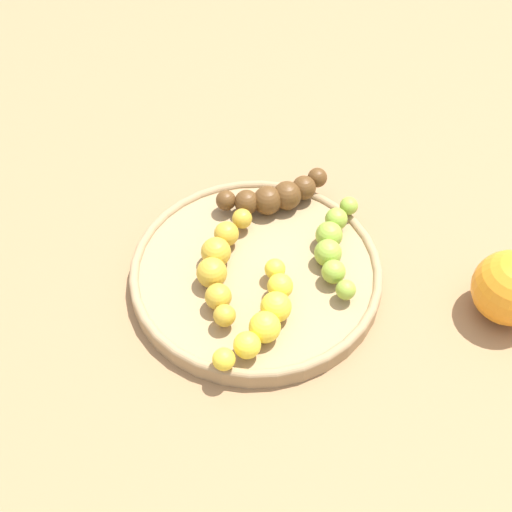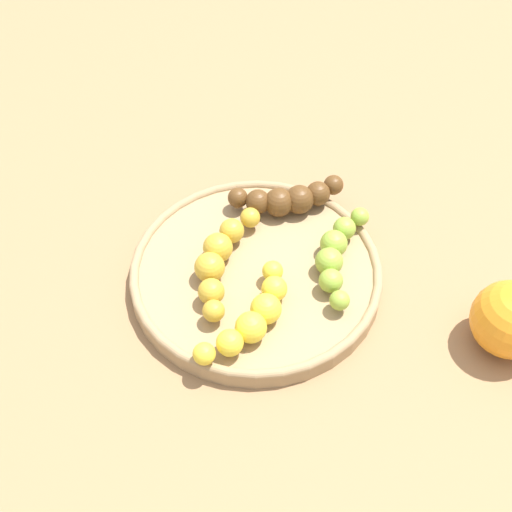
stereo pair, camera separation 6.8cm
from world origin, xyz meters
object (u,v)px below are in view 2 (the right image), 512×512
(banana_overripe, at_px, (288,198))
(banana_spotted, at_px, (219,258))
(fruit_bowl, at_px, (256,272))
(banana_yellow, at_px, (254,315))
(banana_green, at_px, (337,253))
(orange_fruit, at_px, (511,319))

(banana_overripe, height_order, banana_spotted, banana_overripe)
(fruit_bowl, xyz_separation_m, banana_spotted, (-0.03, 0.03, 0.02))
(banana_yellow, bearing_deg, banana_spotted, 150.31)
(banana_overripe, distance_m, banana_green, 0.09)
(banana_green, bearing_deg, fruit_bowl, 20.35)
(banana_yellow, bearing_deg, banana_green, 76.45)
(banana_yellow, xyz_separation_m, banana_green, (0.12, -0.00, -0.00))
(banana_yellow, distance_m, orange_fruit, 0.24)
(banana_spotted, bearing_deg, banana_yellow, 132.05)
(banana_green, bearing_deg, banana_spotted, 19.18)
(fruit_bowl, height_order, orange_fruit, orange_fruit)
(banana_green, relative_size, orange_fruit, 1.61)
(banana_overripe, bearing_deg, banana_spotted, -50.88)
(fruit_bowl, relative_size, banana_overripe, 2.32)
(fruit_bowl, bearing_deg, banana_overripe, 22.95)
(banana_spotted, relative_size, banana_yellow, 0.95)
(fruit_bowl, xyz_separation_m, orange_fruit, (0.12, -0.23, 0.03))
(banana_overripe, distance_m, orange_fruit, 0.26)
(banana_spotted, height_order, banana_green, banana_spotted)
(fruit_bowl, distance_m, orange_fruit, 0.26)
(fruit_bowl, distance_m, banana_yellow, 0.08)
(banana_spotted, bearing_deg, banana_green, -160.81)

